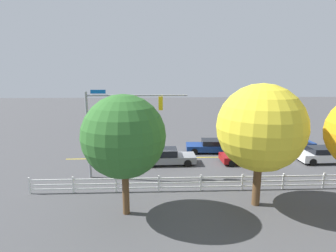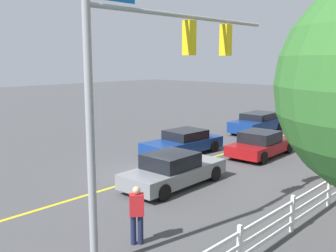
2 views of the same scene
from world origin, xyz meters
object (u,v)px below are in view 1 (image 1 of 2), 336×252
car_1 (324,155)px  car_3 (168,157)px  pedestrian (111,165)px  car_0 (245,156)px  car_4 (210,146)px  car_2 (290,144)px  tree_2 (124,137)px  tree_0 (261,128)px

car_1 → car_3: (14.16, -0.12, -0.03)m
car_1 → pedestrian: bearing=-173.0°
car_0 → car_3: bearing=177.5°
car_0 → car_4: car_0 is taller
car_1 → car_2: bearing=108.5°
car_3 → car_4: car_3 is taller
car_0 → tree_2: size_ratio=0.66×
car_0 → car_2: 6.91m
car_1 → pedestrian: size_ratio=2.77×
car_1 → car_4: size_ratio=0.97×
car_2 → car_3: size_ratio=1.00×
car_0 → tree_2: 13.36m
car_0 → car_4: (2.50, -3.37, -0.01)m
pedestrian → car_4: bearing=-16.5°
car_3 → car_4: (-4.47, -3.32, -0.03)m
car_4 → tree_0: tree_0 is taller
car_3 → tree_0: (-5.14, 7.63, 4.19)m
pedestrian → tree_2: (-1.80, 5.64, 3.66)m
car_2 → car_3: 13.34m
car_3 → tree_0: tree_0 is taller
car_0 → car_1: bearing=-2.6°
tree_0 → tree_2: tree_0 is taller
car_4 → pedestrian: 10.84m
pedestrian → tree_2: tree_2 is taller
car_3 → car_4: 5.56m
car_0 → car_3: (6.97, -0.05, 0.02)m
tree_0 → tree_2: bearing=5.3°
car_3 → car_2: bearing=14.4°
car_2 → tree_0: (7.70, 11.22, 4.15)m
tree_0 → tree_2: size_ratio=1.08×
car_2 → tree_2: (15.57, 11.95, 3.89)m
pedestrian → tree_2: 6.96m
car_2 → tree_2: bearing=35.9°
car_1 → car_2: 3.94m
car_0 → car_1: car_1 is taller
car_0 → tree_0: 8.86m
tree_0 → car_3: bearing=-56.0°
car_1 → tree_0: bearing=-141.1°
tree_0 → car_2: bearing=-124.5°
car_2 → car_4: size_ratio=1.00×
car_0 → pedestrian: size_ratio=2.69×
car_1 → car_0: bearing=178.5°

